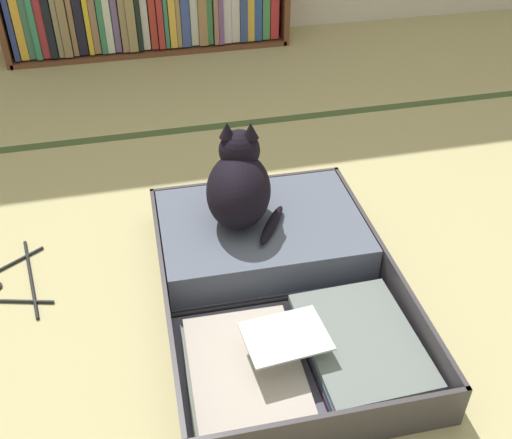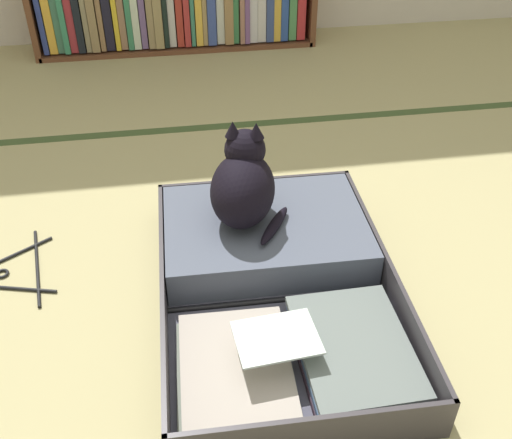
# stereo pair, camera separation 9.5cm
# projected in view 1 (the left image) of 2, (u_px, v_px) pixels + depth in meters

# --- Properties ---
(ground_plane) EXTENTS (10.00, 10.00, 0.00)m
(ground_plane) POSITION_uv_depth(u_px,v_px,m) (281.00, 366.00, 1.52)
(ground_plane) COLOR tan
(tatami_border) EXTENTS (4.80, 0.05, 0.00)m
(tatami_border) POSITION_uv_depth(u_px,v_px,m) (200.00, 128.00, 2.53)
(tatami_border) COLOR #3E522A
(tatami_border) RESTS_ON ground_plane
(open_suitcase) EXTENTS (0.66, 0.95, 0.13)m
(open_suitcase) POSITION_uv_depth(u_px,v_px,m) (274.00, 267.00, 1.75)
(open_suitcase) COLOR #3A3539
(open_suitcase) RESTS_ON ground_plane
(black_cat) EXTENTS (0.27, 0.31, 0.30)m
(black_cat) POSITION_uv_depth(u_px,v_px,m) (239.00, 185.00, 1.75)
(black_cat) COLOR black
(black_cat) RESTS_ON open_suitcase
(clothes_hanger) EXTENTS (0.21, 0.36, 0.01)m
(clothes_hanger) POSITION_uv_depth(u_px,v_px,m) (19.00, 281.00, 1.77)
(clothes_hanger) COLOR black
(clothes_hanger) RESTS_ON ground_plane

